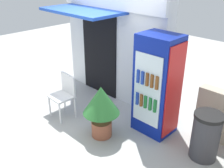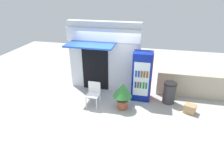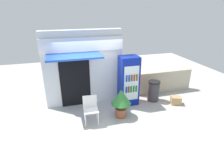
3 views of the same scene
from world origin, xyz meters
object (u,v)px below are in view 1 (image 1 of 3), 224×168
(drink_cooler, at_px, (157,86))
(trash_bin, at_px, (206,136))
(potted_plant_near_shop, at_px, (101,105))
(plastic_chair, at_px, (65,92))

(drink_cooler, xyz_separation_m, trash_bin, (1.07, -0.07, -0.54))
(potted_plant_near_shop, height_order, trash_bin, potted_plant_near_shop)
(drink_cooler, distance_m, trash_bin, 1.20)
(drink_cooler, height_order, plastic_chair, drink_cooler)
(drink_cooler, relative_size, potted_plant_near_shop, 1.87)
(potted_plant_near_shop, bearing_deg, trash_bin, 25.47)
(drink_cooler, relative_size, plastic_chair, 2.06)
(potted_plant_near_shop, distance_m, trash_bin, 1.86)
(trash_bin, bearing_deg, plastic_chair, -162.95)
(potted_plant_near_shop, bearing_deg, drink_cooler, 55.42)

